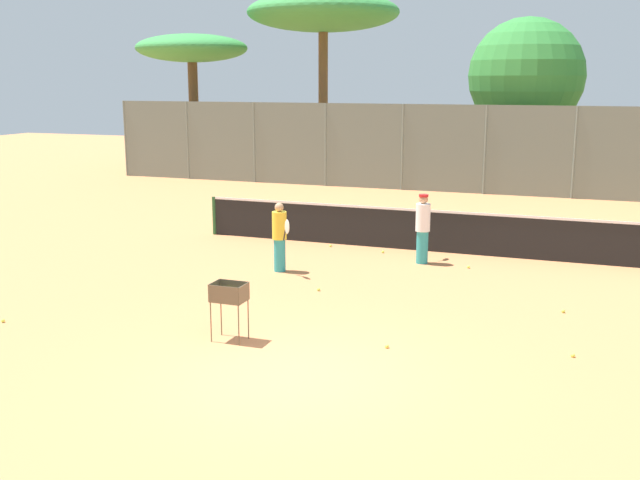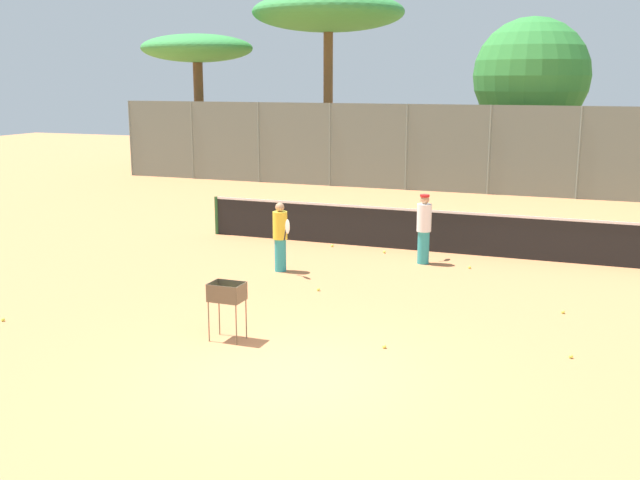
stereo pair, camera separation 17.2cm
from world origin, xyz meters
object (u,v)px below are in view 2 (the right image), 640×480
object	(u,v)px
tennis_net	(425,230)
player_red_cap	(280,236)
player_white_outfit	(424,228)
parked_car	(480,165)
ball_cart	(227,297)

from	to	relation	value
tennis_net	player_red_cap	world-z (taller)	player_red_cap
player_white_outfit	parked_car	size ratio (longest dim) A/B	0.39
tennis_net	ball_cart	xyz separation A→B (m)	(-1.53, -7.69, 0.19)
player_white_outfit	player_red_cap	bearing A→B (deg)	124.91
player_red_cap	player_white_outfit	bearing A→B (deg)	80.96
player_red_cap	parked_car	xyz separation A→B (m)	(1.65, 17.30, -0.15)
tennis_net	player_white_outfit	distance (m)	1.35
tennis_net	parked_car	xyz separation A→B (m)	(-0.92, 14.13, 0.10)
tennis_net	ball_cart	size ratio (longest dim) A/B	12.20
ball_cart	parked_car	bearing A→B (deg)	88.42
player_white_outfit	ball_cart	distance (m)	6.65
ball_cart	parked_car	world-z (taller)	parked_car
player_white_outfit	ball_cart	xyz separation A→B (m)	(-1.80, -6.40, -0.11)
ball_cart	parked_car	size ratio (longest dim) A/B	0.23
tennis_net	player_white_outfit	bearing A→B (deg)	-78.02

